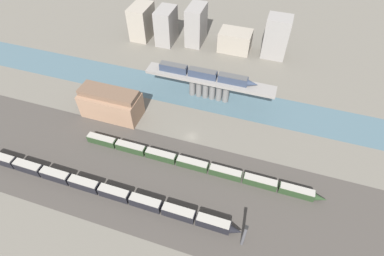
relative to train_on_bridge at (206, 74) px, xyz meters
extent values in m
plane|color=#666056|center=(1.54, -25.50, -12.71)|extent=(400.00, 400.00, 0.00)
cube|color=#423D38|center=(1.54, -49.50, -12.71)|extent=(280.00, 42.00, 0.01)
cube|color=#47606B|center=(1.54, 0.00, -12.71)|extent=(320.00, 18.82, 0.01)
cube|color=gray|center=(1.54, 0.00, -2.51)|extent=(57.82, 7.18, 1.38)
cylinder|color=slate|center=(-6.31, 0.00, -7.96)|extent=(2.82, 2.82, 9.51)
cylinder|color=slate|center=(-3.17, 0.00, -7.96)|extent=(2.82, 2.82, 9.51)
cylinder|color=slate|center=(-0.03, 0.00, -7.96)|extent=(2.82, 2.82, 9.51)
cylinder|color=slate|center=(3.10, 0.00, -7.96)|extent=(2.82, 2.82, 9.51)
cylinder|color=slate|center=(6.24, 0.00, -7.96)|extent=(2.82, 2.82, 9.51)
cylinder|color=slate|center=(9.38, 0.00, -7.96)|extent=(2.82, 2.82, 9.51)
cube|color=#2D384C|center=(-15.08, 0.00, -0.15)|extent=(12.62, 3.18, 3.34)
cube|color=#4C4C4C|center=(-15.08, 0.00, 1.72)|extent=(12.11, 2.93, 0.40)
cube|color=#2D384C|center=(-1.65, 0.00, -0.15)|extent=(12.62, 3.18, 3.34)
cube|color=#4C4C4C|center=(-1.65, 0.00, 1.72)|extent=(12.11, 2.93, 0.40)
cube|color=#2D384C|center=(11.77, 0.00, -0.15)|extent=(12.62, 3.18, 3.34)
cube|color=#4C4C4C|center=(11.77, 0.00, 1.72)|extent=(12.11, 2.93, 0.40)
cone|color=#2D384C|center=(20.29, 0.00, -0.32)|extent=(4.42, 2.86, 2.86)
cube|color=black|center=(-61.39, -59.65, -10.89)|extent=(10.96, 3.13, 3.63)
cube|color=#9E998E|center=(-61.39, -59.65, -8.88)|extent=(10.52, 2.88, 0.40)
cube|color=black|center=(-49.78, -59.65, -10.89)|extent=(10.96, 3.13, 3.63)
cube|color=#9E998E|center=(-49.78, -59.65, -8.88)|extent=(10.52, 2.88, 0.40)
cube|color=black|center=(-38.17, -59.65, -10.89)|extent=(10.96, 3.13, 3.63)
cube|color=#9E998E|center=(-38.17, -59.65, -8.88)|extent=(10.52, 2.88, 0.40)
cube|color=black|center=(-26.56, -59.65, -10.89)|extent=(10.96, 3.13, 3.63)
cube|color=#9E998E|center=(-26.56, -59.65, -8.88)|extent=(10.52, 2.88, 0.40)
cube|color=black|center=(-14.95, -59.65, -10.89)|extent=(10.96, 3.13, 3.63)
cube|color=#9E998E|center=(-14.95, -59.65, -8.88)|extent=(10.52, 2.88, 0.40)
cube|color=black|center=(-3.34, -59.65, -10.89)|extent=(10.96, 3.13, 3.63)
cube|color=#9E998E|center=(-3.34, -59.65, -8.88)|extent=(10.52, 2.88, 0.40)
cube|color=black|center=(8.27, -59.65, -10.89)|extent=(10.96, 3.13, 3.63)
cube|color=#9E998E|center=(8.27, -59.65, -8.88)|extent=(10.52, 2.88, 0.40)
cube|color=black|center=(19.88, -59.65, -10.89)|extent=(10.96, 3.13, 3.63)
cube|color=#9E998E|center=(19.88, -59.65, -8.88)|extent=(10.52, 2.88, 0.40)
cone|color=black|center=(27.28, -59.65, -11.08)|extent=(3.84, 2.82, 2.82)
cube|color=#23381E|center=(-31.08, -39.64, -11.17)|extent=(11.90, 2.83, 3.08)
cube|color=#9E998E|center=(-31.08, -39.64, -9.43)|extent=(11.43, 2.60, 0.40)
cube|color=#23381E|center=(-18.55, -39.64, -11.17)|extent=(11.90, 2.83, 3.08)
cube|color=#9E998E|center=(-18.55, -39.64, -9.43)|extent=(11.43, 2.60, 0.40)
cube|color=#23381E|center=(-6.03, -39.64, -11.17)|extent=(11.90, 2.83, 3.08)
cube|color=#9E998E|center=(-6.03, -39.64, -9.43)|extent=(11.43, 2.60, 0.40)
cube|color=#23381E|center=(6.49, -39.64, -11.17)|extent=(11.90, 2.83, 3.08)
cube|color=#9E998E|center=(6.49, -39.64, -9.43)|extent=(11.43, 2.60, 0.40)
cube|color=#23381E|center=(19.01, -39.64, -11.17)|extent=(11.90, 2.83, 3.08)
cube|color=#9E998E|center=(19.01, -39.64, -9.43)|extent=(11.43, 2.60, 0.40)
cube|color=#23381E|center=(31.53, -39.64, -11.17)|extent=(11.90, 2.83, 3.08)
cube|color=#9E998E|center=(31.53, -39.64, -9.43)|extent=(11.43, 2.60, 0.40)
cube|color=#23381E|center=(44.05, -39.64, -11.17)|extent=(11.90, 2.83, 3.08)
cube|color=#9E998E|center=(44.05, -39.64, -9.43)|extent=(11.43, 2.60, 0.40)
cone|color=#23381E|center=(52.08, -39.64, -11.32)|extent=(4.17, 2.55, 2.55)
cube|color=#937056|center=(-34.92, -23.41, -7.39)|extent=(25.05, 11.57, 10.63)
cube|color=brown|center=(-34.92, -23.41, -0.91)|extent=(24.54, 8.10, 2.33)
cylinder|color=#4C4C51|center=(29.78, -62.44, -7.27)|extent=(0.93, 0.93, 10.89)
cube|color=black|center=(29.78, -62.44, -1.22)|extent=(1.00, 0.70, 1.20)
cube|color=gray|center=(-49.21, 40.17, -3.60)|extent=(10.23, 15.73, 18.21)
cube|color=gray|center=(-33.98, 38.88, -3.10)|extent=(8.96, 14.03, 19.21)
cube|color=gray|center=(-18.27, 43.62, -2.33)|extent=(8.66, 15.00, 20.75)
cube|color=gray|center=(4.13, 42.60, -7.24)|extent=(16.98, 11.58, 10.94)
cube|color=gray|center=(24.98, 43.59, -1.84)|extent=(12.08, 10.32, 21.74)
camera|label=1|loc=(26.52, -101.82, 78.83)|focal=28.00mm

